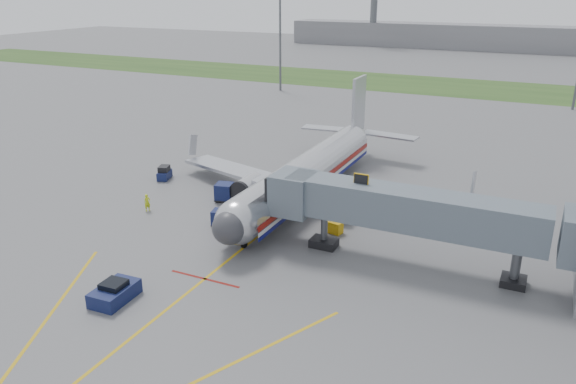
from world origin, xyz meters
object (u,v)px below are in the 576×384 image
at_px(belt_loader, 256,194).
at_px(ramp_worker, 147,203).
at_px(baggage_tug, 164,173).
at_px(airliner, 308,173).
at_px(pushback_tug, 115,292).

bearing_deg(belt_loader, ramp_worker, -136.33).
xyz_separation_m(baggage_tug, ramp_worker, (4.39, -8.49, 0.17)).
bearing_deg(airliner, ramp_worker, -140.67).
height_order(airliner, ramp_worker, airliner).
height_order(pushback_tug, belt_loader, belt_loader).
bearing_deg(pushback_tug, airliner, 80.71).
bearing_deg(airliner, baggage_tug, -174.04).
distance_m(belt_loader, ramp_worker, 10.91).
xyz_separation_m(airliner, pushback_tug, (-4.00, -24.46, -2.04)).
bearing_deg(ramp_worker, belt_loader, -17.09).
relative_size(baggage_tug, belt_loader, 0.64).
height_order(airliner, belt_loader, airliner).
xyz_separation_m(belt_loader, ramp_worker, (-7.89, -7.53, 0.40)).
relative_size(pushback_tug, baggage_tug, 1.44).
height_order(pushback_tug, baggage_tug, baggage_tug).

